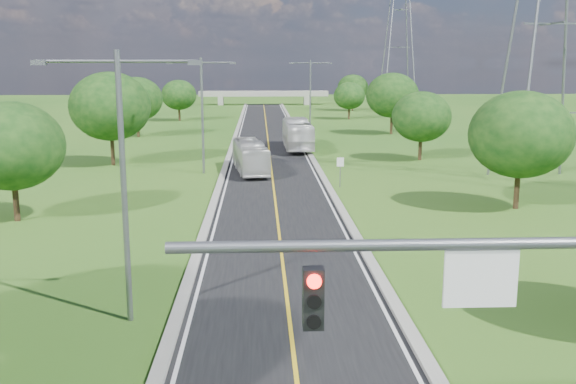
% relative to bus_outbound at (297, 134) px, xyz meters
% --- Properties ---
extents(ground, '(260.00, 260.00, 0.00)m').
position_rel_bus_outbound_xyz_m(ground, '(-3.20, -0.51, -1.72)').
color(ground, '#255618').
rests_on(ground, ground).
extents(road, '(8.00, 150.00, 0.06)m').
position_rel_bus_outbound_xyz_m(road, '(-3.20, 5.49, -1.69)').
color(road, black).
rests_on(road, ground).
extents(curb_left, '(0.50, 150.00, 0.22)m').
position_rel_bus_outbound_xyz_m(curb_left, '(-7.45, 5.49, -1.61)').
color(curb_left, gray).
rests_on(curb_left, ground).
extents(curb_right, '(0.50, 150.00, 0.22)m').
position_rel_bus_outbound_xyz_m(curb_right, '(1.05, 5.49, -1.61)').
color(curb_right, gray).
rests_on(curb_right, ground).
extents(signal_mast, '(8.54, 0.33, 7.20)m').
position_rel_bus_outbound_xyz_m(signal_mast, '(0.48, -61.51, 3.18)').
color(signal_mast, slate).
rests_on(signal_mast, ground).
extents(speed_limit_sign, '(0.55, 0.09, 2.40)m').
position_rel_bus_outbound_xyz_m(speed_limit_sign, '(2.00, -22.52, -0.12)').
color(speed_limit_sign, slate).
rests_on(speed_limit_sign, ground).
extents(overpass, '(30.00, 3.00, 3.20)m').
position_rel_bus_outbound_xyz_m(overpass, '(-3.20, 79.49, 0.69)').
color(overpass, gray).
rests_on(overpass, ground).
extents(streetlight_near_left, '(5.90, 0.25, 10.00)m').
position_rel_bus_outbound_xyz_m(streetlight_near_left, '(-9.20, -48.51, 4.22)').
color(streetlight_near_left, slate).
rests_on(streetlight_near_left, ground).
extents(streetlight_mid_left, '(5.90, 0.25, 10.00)m').
position_rel_bus_outbound_xyz_m(streetlight_mid_left, '(-9.20, -15.51, 4.22)').
color(streetlight_mid_left, slate).
rests_on(streetlight_mid_left, ground).
extents(streetlight_far_right, '(5.90, 0.25, 10.00)m').
position_rel_bus_outbound_xyz_m(streetlight_far_right, '(2.80, 17.49, 4.22)').
color(streetlight_far_right, slate).
rests_on(streetlight_far_right, ground).
extents(power_tower_near, '(9.00, 6.40, 28.00)m').
position_rel_bus_outbound_xyz_m(power_tower_near, '(18.80, -20.51, 12.29)').
color(power_tower_near, slate).
rests_on(power_tower_near, ground).
extents(power_tower_far, '(9.00, 6.40, 28.00)m').
position_rel_bus_outbound_xyz_m(power_tower_far, '(22.80, 54.49, 12.29)').
color(power_tower_far, slate).
rests_on(power_tower_far, ground).
extents(tree_lb, '(6.30, 6.30, 7.33)m').
position_rel_bus_outbound_xyz_m(tree_lb, '(-19.20, -32.51, 2.92)').
color(tree_lb, black).
rests_on(tree_lb, ground).
extents(tree_lc, '(7.56, 7.56, 8.79)m').
position_rel_bus_outbound_xyz_m(tree_lc, '(-18.20, -10.51, 3.85)').
color(tree_lc, black).
rests_on(tree_lc, ground).
extents(tree_ld, '(6.72, 6.72, 7.82)m').
position_rel_bus_outbound_xyz_m(tree_ld, '(-20.20, 13.49, 3.23)').
color(tree_ld, black).
rests_on(tree_ld, ground).
extents(tree_le, '(5.88, 5.88, 6.84)m').
position_rel_bus_outbound_xyz_m(tree_le, '(-17.70, 37.49, 2.61)').
color(tree_le, black).
rests_on(tree_le, ground).
extents(tree_rb, '(6.72, 6.72, 7.82)m').
position_rel_bus_outbound_xyz_m(tree_rb, '(12.80, -30.51, 3.23)').
color(tree_rb, black).
rests_on(tree_rb, ground).
extents(tree_rc, '(5.88, 5.88, 6.84)m').
position_rel_bus_outbound_xyz_m(tree_rc, '(11.80, -8.51, 2.61)').
color(tree_rc, black).
rests_on(tree_rc, ground).
extents(tree_rd, '(7.14, 7.14, 8.30)m').
position_rel_bus_outbound_xyz_m(tree_rd, '(13.80, 15.49, 3.54)').
color(tree_rd, black).
rests_on(tree_rd, ground).
extents(tree_re, '(5.46, 5.46, 6.35)m').
position_rel_bus_outbound_xyz_m(tree_re, '(11.30, 39.49, 2.30)').
color(tree_re, black).
rests_on(tree_re, ground).
extents(tree_rf, '(6.30, 6.30, 7.33)m').
position_rel_bus_outbound_xyz_m(tree_rf, '(14.80, 59.49, 2.92)').
color(tree_rf, black).
rests_on(tree_rf, ground).
extents(bus_outbound, '(2.94, 11.96, 3.32)m').
position_rel_bus_outbound_xyz_m(bus_outbound, '(0.00, 0.00, 0.00)').
color(bus_outbound, silver).
rests_on(bus_outbound, road).
extents(bus_inbound, '(3.53, 10.09, 2.75)m').
position_rel_bus_outbound_xyz_m(bus_inbound, '(-5.10, -15.21, -0.29)').
color(bus_inbound, beige).
rests_on(bus_inbound, road).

